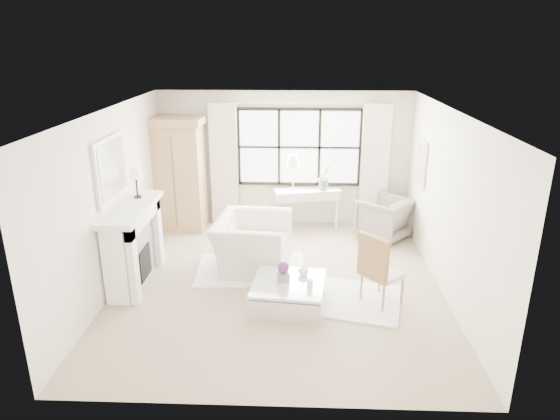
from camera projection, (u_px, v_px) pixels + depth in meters
The scene contains 32 objects.
floor at pixel (278, 284), 7.84m from camera, with size 5.50×5.50×0.00m, color tan.
ceiling at pixel (278, 111), 6.95m from camera, with size 5.50×5.50×0.00m, color silver.
wall_back at pixel (284, 159), 9.99m from camera, with size 5.00×5.00×0.00m, color beige.
wall_front at pixel (266, 292), 4.81m from camera, with size 5.00×5.00×0.00m, color silver.
wall_left at pixel (112, 200), 7.49m from camera, with size 5.50×5.50×0.00m, color silver.
wall_right at pixel (448, 204), 7.31m from camera, with size 5.50×5.50×0.00m, color white.
window_pane at pixel (299, 147), 9.88m from camera, with size 2.40×0.02×1.50m, color white.
window_frame at pixel (299, 147), 9.87m from camera, with size 2.50×0.04×1.50m, color black, non-canonical shape.
curtain_rod at pixel (300, 103), 9.54m from camera, with size 0.04×0.04×3.30m, color gold.
curtain_left at pixel (224, 165), 9.98m from camera, with size 0.55×0.10×2.47m, color beige.
curtain_right at pixel (375, 167), 9.87m from camera, with size 0.55×0.10×2.47m, color silver.
fireplace at pixel (132, 244), 7.71m from camera, with size 0.58×1.66×1.26m.
mirror_frame at pixel (111, 169), 7.33m from camera, with size 0.05×1.15×0.95m, color silver.
mirror_glass at pixel (113, 169), 7.33m from camera, with size 0.02×1.00×0.80m, color silver.
art_frame at pixel (421, 163), 8.85m from camera, with size 0.04×0.62×0.82m, color silver.
art_canvas at pixel (420, 163), 8.85m from camera, with size 0.01×0.52×0.72m, color #BCAB92.
mantel_lamp at pixel (135, 174), 7.78m from camera, with size 0.22×0.22×0.51m.
armoire at pixel (177, 174), 9.75m from camera, with size 1.15×0.75×2.24m.
console_table at pixel (307, 208), 10.05m from camera, with size 1.37×0.72×0.80m.
console_lamp at pixel (293, 162), 9.76m from camera, with size 0.28×0.28×0.69m.
orchid_plant at pixel (325, 177), 9.81m from camera, with size 0.29×0.23×0.52m, color #5B724C.
side_table at pixel (267, 235), 8.89m from camera, with size 0.40×0.40×0.51m.
rug_left at pixel (251, 270), 8.28m from camera, with size 1.78×1.26×0.03m, color white.
rug_right at pixel (344, 298), 7.37m from camera, with size 1.61×1.21×0.03m, color white.
club_armchair at pixel (252, 243), 8.28m from camera, with size 1.33×1.16×0.86m, color silver.
wingback_chair at pixel (384, 218), 9.53m from camera, with size 0.85×0.88×0.80m, color gray.
french_chair at pixel (381, 284), 7.18m from camera, with size 0.68×0.68×1.08m.
coffee_table at pixel (288, 294), 7.15m from camera, with size 1.10×1.10×0.38m.
planter_box at pixel (283, 276), 7.12m from camera, with size 0.15×0.15×0.12m, color slate.
planter_flowers at pixel (283, 268), 7.07m from camera, with size 0.17×0.17×0.17m, color #522B6B.
pillar_candle at pixel (310, 283), 6.92m from camera, with size 0.09×0.09×0.12m, color white.
coffee_vase at pixel (303, 270), 7.26m from camera, with size 0.16×0.16×0.17m, color silver.
Camera 1 is at (0.30, -7.02, 3.68)m, focal length 32.00 mm.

